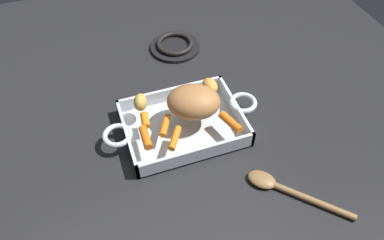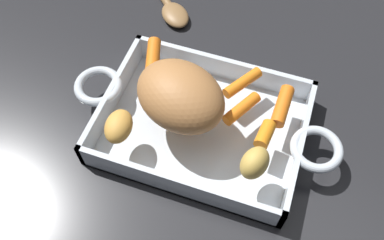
{
  "view_description": "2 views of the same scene",
  "coord_description": "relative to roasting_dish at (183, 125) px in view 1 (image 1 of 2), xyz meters",
  "views": [
    {
      "loc": [
        0.18,
        0.59,
        0.74
      ],
      "look_at": [
        -0.02,
        0.03,
        0.06
      ],
      "focal_mm": 34.01,
      "sensor_mm": 36.0,
      "label": 1
    },
    {
      "loc": [
        0.09,
        -0.32,
        0.56
      ],
      "look_at": [
        -0.01,
        -0.03,
        0.07
      ],
      "focal_mm": 38.73,
      "sensor_mm": 36.0,
      "label": 2
    }
  ],
  "objects": [
    {
      "name": "roasting_dish",
      "position": [
        0.0,
        0.0,
        0.0
      ],
      "size": [
        0.42,
        0.23,
        0.05
      ],
      "color": "silver",
      "rests_on": "ground_plane"
    },
    {
      "name": "potato_golden_large",
      "position": [
        0.09,
        -0.06,
        0.05
      ],
      "size": [
        0.05,
        0.06,
        0.04
      ],
      "primitive_type": "ellipsoid",
      "rotation": [
        0.0,
        0.0,
        1.26
      ],
      "color": "gold",
      "rests_on": "roasting_dish"
    },
    {
      "name": "baby_carrot_center_left",
      "position": [
        0.05,
        0.02,
        0.04
      ],
      "size": [
        0.05,
        0.06,
        0.02
      ],
      "primitive_type": "cylinder",
      "rotation": [
        1.56,
        0.0,
        5.79
      ],
      "color": "orange",
      "rests_on": "roasting_dish"
    },
    {
      "name": "baby_carrot_northwest",
      "position": [
        0.04,
        0.07,
        0.04
      ],
      "size": [
        0.05,
        0.07,
        0.02
      ],
      "primitive_type": "cylinder",
      "rotation": [
        1.57,
        0.0,
        5.73
      ],
      "color": "orange",
      "rests_on": "roasting_dish"
    },
    {
      "name": "baby_carrot_short",
      "position": [
        -0.1,
        0.07,
        0.04
      ],
      "size": [
        0.04,
        0.07,
        0.02
      ],
      "primitive_type": "cylinder",
      "rotation": [
        1.61,
        0.0,
        0.3
      ],
      "color": "orange",
      "rests_on": "roasting_dish"
    },
    {
      "name": "potato_halved",
      "position": [
        -0.1,
        -0.07,
        0.05
      ],
      "size": [
        0.04,
        0.06,
        0.03
      ],
      "primitive_type": "ellipsoid",
      "rotation": [
        0.0,
        0.0,
        4.84
      ],
      "color": "gold",
      "rests_on": "roasting_dish"
    },
    {
      "name": "pork_roast",
      "position": [
        -0.03,
        -0.01,
        0.07
      ],
      "size": [
        0.17,
        0.15,
        0.08
      ],
      "primitive_type": "ellipsoid",
      "rotation": [
        0.0,
        0.0,
        5.89
      ],
      "color": "#AE7340",
      "rests_on": "roasting_dish"
    },
    {
      "name": "ground_plane",
      "position": [
        0.0,
        0.0,
        -0.02
      ],
      "size": [
        1.63,
        1.63,
        0.0
      ],
      "primitive_type": "plane",
      "color": "#232326"
    },
    {
      "name": "serving_spoon",
      "position": [
        -0.16,
        0.25,
        -0.01
      ],
      "size": [
        0.2,
        0.2,
        0.02
      ],
      "rotation": [
        0.0,
        0.0,
        5.48
      ],
      "color": "olive",
      "rests_on": "ground_plane"
    },
    {
      "name": "baby_carrot_northeast",
      "position": [
        0.11,
        0.04,
        0.04
      ],
      "size": [
        0.02,
        0.07,
        0.02
      ],
      "primitive_type": "cylinder",
      "rotation": [
        1.54,
        0.0,
        3.11
      ],
      "color": "orange",
      "rests_on": "roasting_dish"
    },
    {
      "name": "stove_burner_rear",
      "position": [
        -0.08,
        -0.34,
        -0.0
      ],
      "size": [
        0.16,
        0.16,
        0.03
      ],
      "color": "black",
      "rests_on": "ground_plane"
    },
    {
      "name": "baby_carrot_center_right",
      "position": [
        0.1,
        -0.01,
        0.04
      ],
      "size": [
        0.02,
        0.04,
        0.02
      ],
      "primitive_type": "cylinder",
      "rotation": [
        1.49,
        0.0,
        6.18
      ],
      "color": "orange",
      "rests_on": "roasting_dish"
    }
  ]
}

